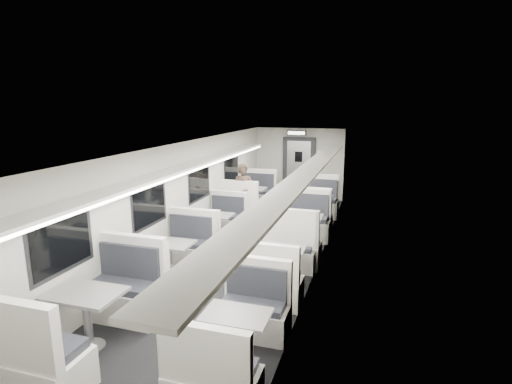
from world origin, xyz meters
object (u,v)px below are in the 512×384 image
Objects in this scene: vestibule_door at (299,169)px; booth_right_b at (300,233)px; booth_right_c at (282,265)px; booth_left_d at (88,320)px; passenger at (243,194)px; exit_sign at (297,133)px; booth_right_a at (314,210)px; booth_right_d at (236,339)px; booth_left_a at (250,200)px; booth_left_c at (170,261)px; booth_left_b at (216,228)px.

booth_right_b is at bearing -78.51° from vestibule_door.
booth_right_c is 6.79m from vestibule_door.
vestibule_door is at bearing 83.90° from booth_left_d.
exit_sign is at bearing 59.33° from passenger.
booth_right_a reaches higher than booth_right_c.
booth_right_a is 1.07× the size of vestibule_door.
booth_left_d is at bearing -173.03° from booth_right_d.
passenger is at bearing -83.59° from booth_left_a.
booth_left_c is 0.90× the size of booth_left_d.
booth_right_b is 1.09× the size of vestibule_door.
booth_left_c is 4.72m from booth_right_a.
booth_right_b reaches higher than booth_left_a.
passenger is (0.11, 1.73, 0.46)m from booth_left_b.
vestibule_door is at bearing 90.00° from exit_sign.
booth_left_a is 0.98× the size of booth_right_a.
passenger is 3.25m from exit_sign.
vestibule_door is at bearing 101.49° from booth_right_b.
booth_right_b reaches higher than booth_right_d.
booth_left_b is 0.93× the size of booth_left_c.
booth_left_b is 5.12m from vestibule_door.
passenger reaches higher than booth_left_c.
vestibule_door is at bearing 96.27° from booth_right_d.
booth_left_b is at bearing -101.38° from vestibule_door.
vestibule_door reaches higher than booth_left_a.
booth_right_a is 3.19m from exit_sign.
booth_right_d is at bearing -44.56° from booth_left_c.
booth_right_a is at bearing -70.72° from vestibule_door.
exit_sign reaches higher than booth_right_a.
booth_right_b is at bearing 47.95° from booth_left_c.
booth_left_d is 1.11× the size of vestibule_door.
passenger is (-1.89, 5.86, 0.45)m from booth_right_d.
booth_left_b is at bearing -178.55° from booth_right_b.
vestibule_door reaches higher than booth_right_c.
booth_left_b is 4.38m from booth_left_d.
booth_left_b is 2.00m from booth_right_b.
vestibule_door is at bearing 82.02° from booth_left_c.
booth_left_d is 1.04× the size of booth_right_a.
passenger is at bearing 88.41° from booth_left_c.
booth_left_a is at bearing -113.64° from vestibule_door.
booth_right_d is (2.00, 0.24, -0.06)m from booth_left_d.
passenger is 3.37m from vestibule_door.
booth_left_a is 7.11m from booth_right_d.
booth_left_b is 0.87× the size of booth_right_a.
booth_right_a is at bearing 90.00° from booth_right_d.
booth_left_d is 2.02m from booth_right_d.
booth_right_a is at bearing -1.24° from passenger.
booth_right_b is 4.19m from booth_right_d.
booth_left_a reaches higher than booth_right_c.
booth_right_d is at bearing -90.00° from booth_right_a.
booth_left_c is at bearing -115.06° from booth_right_a.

